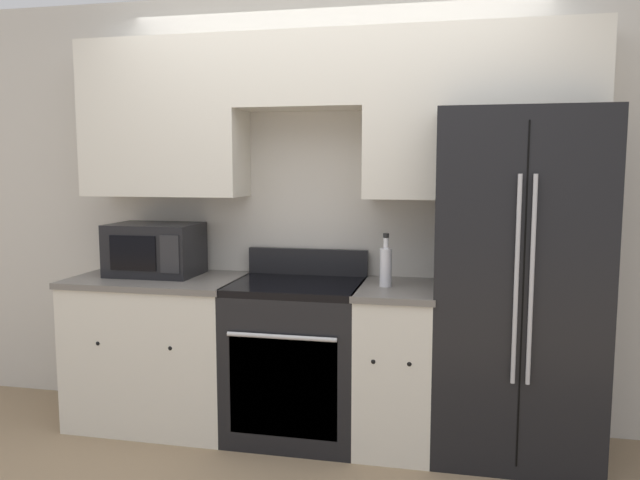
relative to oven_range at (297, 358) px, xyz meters
The scene contains 8 objects.
ground_plane 0.57m from the oven_range, 65.98° to the right, with size 12.00×12.00×0.00m, color #937A5B.
wall_back 1.11m from the oven_range, 61.84° to the left, with size 8.00×0.39×2.60m.
lower_cabinets_left 0.87m from the oven_range, behind, with size 1.01×0.64×0.90m.
lower_cabinets_right 0.58m from the oven_range, ahead, with size 0.43×0.64×0.90m.
oven_range is the anchor object (origin of this frame).
refrigerator 1.30m from the oven_range, ahead, with size 0.85×0.74×1.86m.
microwave 1.10m from the oven_range, behind, with size 0.53×0.38×0.32m.
bottle 0.76m from the oven_range, ahead, with size 0.07×0.07×0.30m.
Camera 1 is at (0.74, -3.10, 1.56)m, focal length 35.00 mm.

